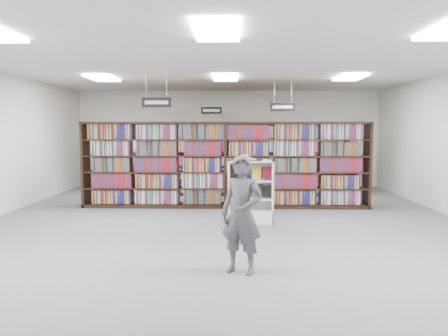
{
  "coord_description": "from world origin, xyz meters",
  "views": [
    {
      "loc": [
        0.23,
        -8.69,
        1.9
      ],
      "look_at": [
        0.01,
        0.5,
        1.1
      ],
      "focal_mm": 35.0,
      "sensor_mm": 36.0,
      "label": 1
    }
  ],
  "objects_px": {
    "bookshelf_row_near": "(225,165)",
    "open_book": "(246,159)",
    "endcap_display": "(251,201)",
    "shopper": "(242,214)"
  },
  "relations": [
    {
      "from": "bookshelf_row_near",
      "to": "open_book",
      "type": "height_order",
      "value": "bookshelf_row_near"
    },
    {
      "from": "shopper",
      "to": "endcap_display",
      "type": "bearing_deg",
      "value": 109.18
    },
    {
      "from": "open_book",
      "to": "shopper",
      "type": "distance_m",
      "value": 3.22
    },
    {
      "from": "bookshelf_row_near",
      "to": "open_book",
      "type": "distance_m",
      "value": 1.9
    },
    {
      "from": "bookshelf_row_near",
      "to": "open_book",
      "type": "bearing_deg",
      "value": -75.67
    },
    {
      "from": "endcap_display",
      "to": "open_book",
      "type": "xyz_separation_m",
      "value": [
        -0.1,
        -0.0,
        0.87
      ]
    },
    {
      "from": "endcap_display",
      "to": "shopper",
      "type": "bearing_deg",
      "value": -92.13
    },
    {
      "from": "open_book",
      "to": "shopper",
      "type": "bearing_deg",
      "value": -85.3
    },
    {
      "from": "endcap_display",
      "to": "bookshelf_row_near",
      "type": "bearing_deg",
      "value": 109.2
    },
    {
      "from": "endcap_display",
      "to": "open_book",
      "type": "height_order",
      "value": "open_book"
    }
  ]
}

